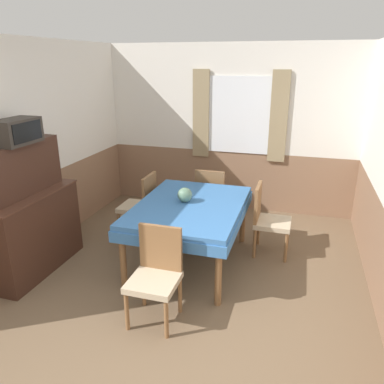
# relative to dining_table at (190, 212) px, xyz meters

# --- Properties ---
(ground_plane) EXTENTS (16.00, 16.00, 0.00)m
(ground_plane) POSITION_rel_dining_table_xyz_m (0.05, -1.88, -0.66)
(ground_plane) COLOR brown
(wall_back) EXTENTS (4.35, 0.09, 2.60)m
(wall_back) POSITION_rel_dining_table_xyz_m (0.06, 1.97, 0.66)
(wall_back) COLOR white
(wall_back) RESTS_ON ground_plane
(wall_left) EXTENTS (0.05, 4.23, 2.60)m
(wall_left) POSITION_rel_dining_table_xyz_m (-1.95, 0.03, 0.64)
(wall_left) COLOR white
(wall_left) RESTS_ON ground_plane
(dining_table) EXTENTS (1.22, 1.66, 0.76)m
(dining_table) POSITION_rel_dining_table_xyz_m (0.00, 0.00, 0.00)
(dining_table) COLOR #386BA8
(dining_table) RESTS_ON ground_plane
(chair_right_far) EXTENTS (0.44, 0.44, 0.90)m
(chair_right_far) POSITION_rel_dining_table_xyz_m (0.86, 0.52, -0.18)
(chair_right_far) COLOR brown
(chair_right_far) RESTS_ON ground_plane
(chair_head_window) EXTENTS (0.44, 0.44, 0.90)m
(chair_head_window) POSITION_rel_dining_table_xyz_m (-0.00, 1.08, -0.18)
(chair_head_window) COLOR brown
(chair_head_window) RESTS_ON ground_plane
(chair_head_near) EXTENTS (0.44, 0.44, 0.90)m
(chair_head_near) POSITION_rel_dining_table_xyz_m (0.00, -1.08, -0.18)
(chair_head_near) COLOR brown
(chair_head_near) RESTS_ON ground_plane
(chair_left_far) EXTENTS (0.44, 0.44, 0.90)m
(chair_left_far) POSITION_rel_dining_table_xyz_m (-0.86, 0.52, -0.18)
(chair_left_far) COLOR brown
(chair_left_far) RESTS_ON ground_plane
(sideboard) EXTENTS (0.46, 1.25, 1.51)m
(sideboard) POSITION_rel_dining_table_xyz_m (-1.69, -0.67, -0.01)
(sideboard) COLOR #3D2319
(sideboard) RESTS_ON ground_plane
(tv) EXTENTS (0.29, 0.51, 0.26)m
(tv) POSITION_rel_dining_table_xyz_m (-1.68, -0.68, 0.98)
(tv) COLOR #2D2823
(tv) RESTS_ON sideboard
(vase) EXTENTS (0.17, 0.17, 0.17)m
(vase) POSITION_rel_dining_table_xyz_m (-0.08, 0.05, 0.19)
(vase) COLOR slate
(vase) RESTS_ON dining_table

